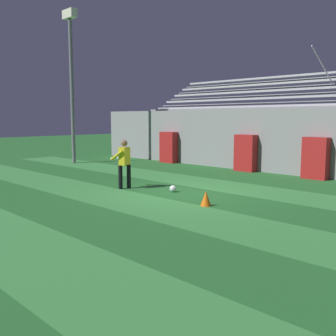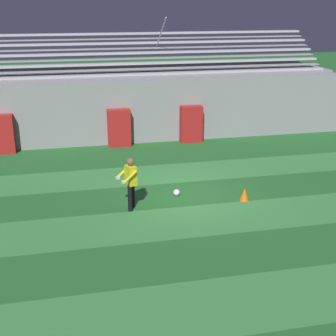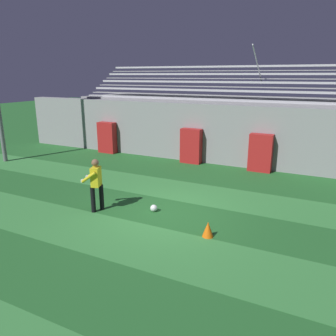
% 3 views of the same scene
% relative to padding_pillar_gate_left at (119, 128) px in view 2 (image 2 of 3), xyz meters
% --- Properties ---
extents(ground_plane, '(80.00, 80.00, 0.00)m').
position_rel_padding_pillar_gate_left_xyz_m(ground_plane, '(1.64, -5.95, -0.83)').
color(ground_plane, '#236028').
extents(turf_stripe_near, '(28.00, 2.03, 0.01)m').
position_rel_padding_pillar_gate_left_xyz_m(turf_stripe_near, '(1.64, -11.95, -0.82)').
color(turf_stripe_near, '#38843D').
rests_on(turf_stripe_near, ground).
extents(turf_stripe_mid, '(28.00, 2.03, 0.01)m').
position_rel_padding_pillar_gate_left_xyz_m(turf_stripe_mid, '(1.64, -7.89, -0.82)').
color(turf_stripe_mid, '#38843D').
rests_on(turf_stripe_mid, ground).
extents(turf_stripe_far, '(28.00, 2.03, 0.01)m').
position_rel_padding_pillar_gate_left_xyz_m(turf_stripe_far, '(1.64, -3.84, -0.82)').
color(turf_stripe_far, '#38843D').
rests_on(turf_stripe_far, ground).
extents(back_wall, '(24.00, 0.60, 2.80)m').
position_rel_padding_pillar_gate_left_xyz_m(back_wall, '(1.64, 0.55, 0.57)').
color(back_wall, gray).
rests_on(back_wall, ground).
extents(padding_pillar_gate_left, '(0.99, 0.44, 1.65)m').
position_rel_padding_pillar_gate_left_xyz_m(padding_pillar_gate_left, '(0.00, 0.00, 0.00)').
color(padding_pillar_gate_left, '#B21E1E').
rests_on(padding_pillar_gate_left, ground).
extents(padding_pillar_gate_right, '(0.99, 0.44, 1.65)m').
position_rel_padding_pillar_gate_left_xyz_m(padding_pillar_gate_right, '(3.27, 0.00, 0.00)').
color(padding_pillar_gate_right, '#B21E1E').
rests_on(padding_pillar_gate_right, ground).
extents(padding_pillar_far_left, '(0.99, 0.44, 1.65)m').
position_rel_padding_pillar_gate_left_xyz_m(padding_pillar_far_left, '(-4.92, 0.00, 0.00)').
color(padding_pillar_far_left, '#B21E1E').
rests_on(padding_pillar_far_left, ground).
extents(bleacher_stand, '(18.00, 4.05, 5.43)m').
position_rel_padding_pillar_gate_left_xyz_m(bleacher_stand, '(1.64, 2.89, 0.68)').
color(bleacher_stand, gray).
rests_on(bleacher_stand, ground).
extents(goalkeeper, '(0.65, 0.70, 1.67)m').
position_rel_padding_pillar_gate_left_xyz_m(goalkeeper, '(-0.40, -6.70, 0.13)').
color(goalkeeper, black).
rests_on(goalkeeper, ground).
extents(soccer_ball, '(0.22, 0.22, 0.22)m').
position_rel_padding_pillar_gate_left_xyz_m(soccer_ball, '(1.21, -5.98, -0.72)').
color(soccer_ball, white).
rests_on(soccer_ball, ground).
extents(traffic_cone, '(0.30, 0.30, 0.42)m').
position_rel_padding_pillar_gate_left_xyz_m(traffic_cone, '(3.28, -6.80, -0.62)').
color(traffic_cone, orange).
rests_on(traffic_cone, ground).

